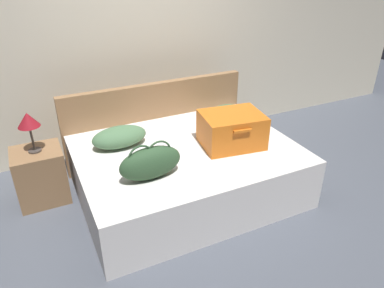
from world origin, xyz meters
The scene contains 10 objects.
ground_plane centered at (0.00, 0.00, 0.00)m, with size 12.00×12.00×0.00m, color #4C515B.
back_wall centered at (0.00, 1.65, 1.30)m, with size 8.00×0.10×2.60m, color beige.
bed centered at (0.00, 0.40, 0.25)m, with size 1.99×1.51×0.49m, color silver.
headboard centered at (0.00, 1.19, 0.44)m, with size 2.03×0.08×0.89m, color olive.
hard_case_large centered at (0.41, 0.29, 0.65)m, with size 0.61×0.51×0.31m.
duffel_bag centered at (-0.46, 0.08, 0.63)m, with size 0.53×0.23×0.31m.
pillow_near_headboard centered at (-0.54, 0.71, 0.59)m, with size 0.51×0.29×0.19m, color #4C724C.
pillow_center_head centered at (0.68, 0.83, 0.57)m, with size 0.45×0.29×0.14m, color #4C724C.
nightstand centered at (-1.28, 0.90, 0.26)m, with size 0.44×0.40×0.52m, color olive.
table_lamp centered at (-1.28, 0.90, 0.82)m, with size 0.19×0.19×0.37m.
Camera 1 is at (-1.24, -2.28, 2.11)m, focal length 33.88 mm.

